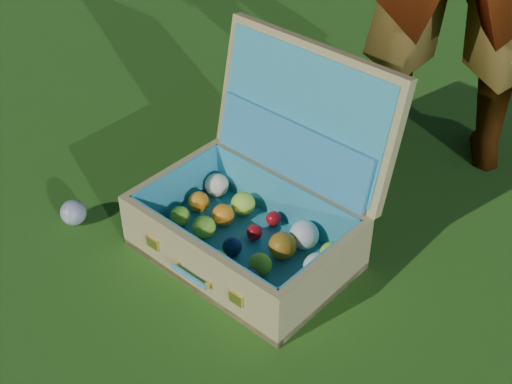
{
  "coord_description": "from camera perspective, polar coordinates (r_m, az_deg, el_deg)",
  "views": [
    {
      "loc": [
        0.58,
        -1.18,
        1.27
      ],
      "look_at": [
        -0.04,
        0.1,
        0.16
      ],
      "focal_mm": 50.0,
      "sensor_mm": 36.0,
      "label": 1
    }
  ],
  "objects": [
    {
      "name": "stray_ball",
      "position": [
        2.0,
        -14.4,
        -1.6
      ],
      "size": [
        0.07,
        0.07,
        0.07
      ],
      "primitive_type": "sphere",
      "color": "#4470B1",
      "rests_on": "ground"
    },
    {
      "name": "suitcase",
      "position": [
        1.81,
        0.68,
        -0.6
      ],
      "size": [
        0.64,
        0.59,
        0.51
      ],
      "rotation": [
        0.0,
        0.0,
        -0.28
      ],
      "color": "tan",
      "rests_on": "ground"
    },
    {
      "name": "ground",
      "position": [
        1.83,
        -0.24,
        -6.09
      ],
      "size": [
        60.0,
        60.0,
        0.0
      ],
      "primitive_type": "plane",
      "color": "#215114",
      "rests_on": "ground"
    }
  ]
}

